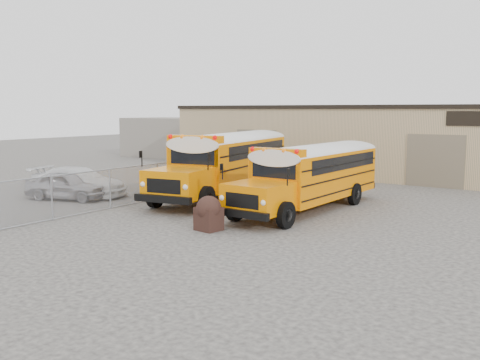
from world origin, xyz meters
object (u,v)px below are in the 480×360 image
Objects in this scene: tarp_bundle at (209,213)px; car_silver at (67,186)px; car_white at (79,182)px; school_bus_right at (365,161)px; car_dark at (216,166)px; school_bus_left at (274,150)px.

car_silver is (-9.87, 1.34, 0.04)m from tarp_bundle.
school_bus_right is at bearing -65.94° from car_white.
car_dark reaches higher than tarp_bundle.
school_bus_left is 1.15× the size of school_bus_right.
car_white is at bearing 167.02° from tarp_bundle.
car_white reaches higher than tarp_bundle.
car_dark is at bearing 126.16° from tarp_bundle.
tarp_bundle is (5.46, -13.62, -1.23)m from school_bus_left.
car_silver is 0.81× the size of car_dark.
car_silver is at bearing -136.09° from school_bus_right.
car_dark is (1.70, 9.32, 0.09)m from car_white.
tarp_bundle is (-1.20, -11.99, -1.02)m from school_bus_right.
school_bus_right is 12.09m from tarp_bundle.
car_white is (-10.23, 2.36, 0.08)m from tarp_bundle.
school_bus_right is at bearing -13.76° from school_bus_left.
car_white is at bearing 1.01° from car_silver.
car_silver is 10.42m from car_dark.
tarp_bundle is at bearing -155.50° from car_dark.
car_silver is 0.80× the size of car_white.
school_bus_right is at bearing -64.70° from car_silver.
school_bus_left is at bearing -69.29° from car_dark.
car_white is 9.47m from car_dark.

